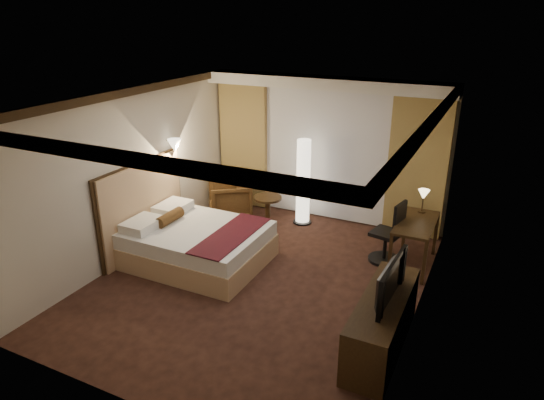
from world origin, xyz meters
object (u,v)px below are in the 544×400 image
at_px(floor_lamp, 303,182).
at_px(office_chair, 386,231).
at_px(side_table, 268,211).
at_px(television, 384,276).
at_px(armchair, 230,197).
at_px(dresser, 382,323).
at_px(desk, 414,244).
at_px(bed, 198,245).

xyz_separation_m(floor_lamp, office_chair, (1.77, -0.82, -0.29)).
xyz_separation_m(side_table, television, (2.76, -2.58, 0.68)).
distance_m(armchair, dresser, 4.50).
relative_size(side_table, television, 0.58).
xyz_separation_m(desk, television, (0.02, -2.21, 0.59)).
height_order(armchair, dresser, armchair).
height_order(office_chair, television, office_chair).
relative_size(dresser, television, 1.76).
height_order(desk, dresser, desk).
xyz_separation_m(floor_lamp, desk, (2.20, -0.77, -0.44)).
height_order(floor_lamp, office_chair, floor_lamp).
bearing_deg(dresser, office_chair, 102.63).
height_order(desk, office_chair, office_chair).
relative_size(floor_lamp, dresser, 0.94).
distance_m(floor_lamp, dresser, 3.76).
xyz_separation_m(bed, office_chair, (2.67, 1.34, 0.22)).
bearing_deg(floor_lamp, television, -53.27).
xyz_separation_m(side_table, dresser, (2.79, -2.58, 0.05)).
height_order(side_table, television, television).
bearing_deg(dresser, side_table, 137.21).
height_order(side_table, dresser, dresser).
relative_size(armchair, dresser, 0.45).
xyz_separation_m(bed, television, (3.12, -0.82, 0.66)).
xyz_separation_m(bed, side_table, (0.37, 1.76, -0.02)).
bearing_deg(desk, office_chair, -173.43).
bearing_deg(desk, television, -89.48).
relative_size(bed, floor_lamp, 1.27).
relative_size(floor_lamp, desk, 1.41).
distance_m(armchair, floor_lamp, 1.49).
bearing_deg(armchair, floor_lamp, 67.38).
xyz_separation_m(desk, office_chair, (-0.43, -0.05, 0.15)).
bearing_deg(bed, television, -14.74).
relative_size(bed, desk, 1.79).
distance_m(desk, television, 2.29).
xyz_separation_m(armchair, office_chair, (3.16, -0.48, 0.13)).
height_order(armchair, floor_lamp, floor_lamp).
distance_m(armchair, desk, 3.61).
bearing_deg(office_chair, bed, -141.55).
height_order(office_chair, dresser, office_chair).
distance_m(bed, armchair, 1.88).
bearing_deg(television, floor_lamp, 39.63).
xyz_separation_m(bed, desk, (3.10, 1.39, 0.07)).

